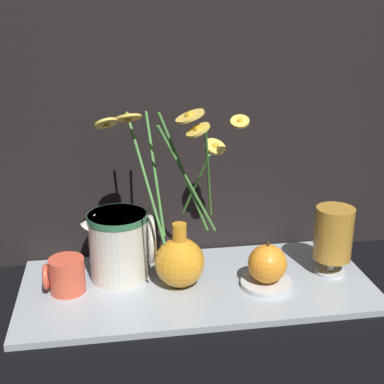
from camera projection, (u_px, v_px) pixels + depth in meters
ground_plane at (197, 289)px, 1.02m from camera, size 6.00×6.00×0.00m
shelf at (197, 286)px, 1.01m from camera, size 0.66×0.29×0.01m
vase_with_flowers at (179, 251)px, 0.98m from camera, size 0.26×0.18×0.35m
yellow_mug at (66, 275)px, 0.97m from camera, size 0.07×0.06×0.07m
ceramic_pitcher at (120, 243)px, 1.01m from camera, size 0.14×0.11×0.14m
tea_glass at (334, 236)px, 1.02m from camera, size 0.07×0.07×0.14m
saucer_plate at (266, 283)px, 1.00m from camera, size 0.10×0.10×0.01m
orange_fruit at (267, 264)px, 0.99m from camera, size 0.07×0.07×0.08m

